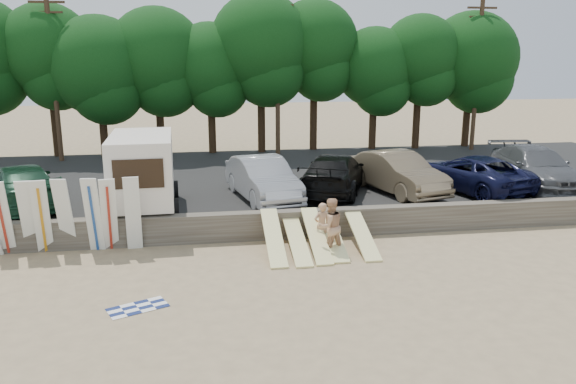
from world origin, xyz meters
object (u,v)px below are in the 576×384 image
object	(u,v)px
car_4	(397,173)
car_3	(335,173)
car_5	(472,173)
cooler	(329,239)
car_2	(263,179)
beachgoer_a	(322,225)
car_1	(22,186)
car_6	(535,167)
box_trailer	(142,168)
beachgoer_b	(330,226)

from	to	relation	value
car_4	car_3	bearing A→B (deg)	155.51
car_5	cooler	xyz separation A→B (m)	(-7.10, -3.87, -1.30)
car_2	car_4	xyz separation A→B (m)	(5.73, 0.27, 0.01)
beachgoer_a	cooler	distance (m)	0.80
car_1	cooler	distance (m)	11.81
car_5	car_6	distance (m)	3.19
car_5	car_6	bearing A→B (deg)	170.22
beachgoer_a	box_trailer	bearing A→B (deg)	-44.39
box_trailer	beachgoer_a	size ratio (longest dim) A/B	2.88
car_1	beachgoer_b	distance (m)	11.92
car_6	beachgoer_a	bearing A→B (deg)	-151.13
box_trailer	car_3	bearing A→B (deg)	8.38
car_2	car_5	size ratio (longest dim) A/B	0.93
car_2	car_1	bearing A→B (deg)	167.15
car_4	car_5	xyz separation A→B (m)	(3.24, -0.19, -0.09)
box_trailer	car_5	world-z (taller)	box_trailer
car_6	car_1	bearing A→B (deg)	-173.75
car_6	car_3	bearing A→B (deg)	-175.85
car_2	car_6	bearing A→B (deg)	-9.67
box_trailer	beachgoer_b	world-z (taller)	box_trailer
beachgoer_a	car_2	bearing A→B (deg)	-85.49
car_2	beachgoer_b	world-z (taller)	car_2
car_6	beachgoer_a	world-z (taller)	car_6
car_4	beachgoer_a	world-z (taller)	car_4
car_4	beachgoer_b	distance (m)	6.54
car_5	beachgoer_b	xyz separation A→B (m)	(-7.32, -4.88, -0.52)
beachgoer_b	cooler	bearing A→B (deg)	-117.19
car_5	beachgoer_b	size ratio (longest dim) A/B	2.90
box_trailer	cooler	xyz separation A→B (m)	(6.46, -3.00, -2.12)
car_6	beachgoer_a	distance (m)	11.60
car_2	beachgoer_b	distance (m)	5.12
box_trailer	beachgoer_a	world-z (taller)	box_trailer
cooler	car_2	bearing A→B (deg)	135.50
car_1	car_5	bearing A→B (deg)	156.29
box_trailer	car_1	world-z (taller)	box_trailer
car_1	car_2	distance (m)	9.17
car_2	car_4	distance (m)	5.74
car_1	car_2	xyz separation A→B (m)	(9.17, -0.17, 0.02)
box_trailer	beachgoer_b	bearing A→B (deg)	-35.05
cooler	car_6	bearing A→B (deg)	41.66
beachgoer_b	car_1	bearing A→B (deg)	-39.53
car_1	car_4	bearing A→B (deg)	156.97
box_trailer	beachgoer_a	distance (m)	7.12
box_trailer	beachgoer_b	size ratio (longest dim) A/B	2.39
car_2	beachgoer_a	distance (m)	4.47
car_1	beachgoer_a	size ratio (longest dim) A/B	3.62
car_1	car_3	xyz separation A→B (m)	(12.28, 0.49, -0.01)
box_trailer	car_3	world-z (taller)	box_trailer
car_2	car_6	distance (m)	12.15
car_6	box_trailer	bearing A→B (deg)	-170.25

